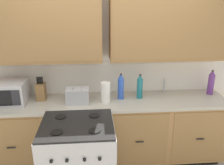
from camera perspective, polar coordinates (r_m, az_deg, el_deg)
wall_unit at (r=3.06m, az=-1.54°, el=10.37°), size 4.29×0.40×2.58m
counter_run at (r=3.28m, az=-1.16°, el=-11.43°), size 3.12×0.64×0.92m
stove_range at (r=2.76m, az=-7.91°, el=-18.29°), size 0.76×0.68×0.95m
microwave at (r=3.22m, az=-23.85°, el=-2.21°), size 0.48×0.37×0.28m
toaster at (r=2.99m, az=-8.24°, el=-3.14°), size 0.28×0.18×0.19m
knife_block at (r=3.18m, az=-16.59°, el=-2.01°), size 0.11×0.14×0.31m
sink_faucet at (r=3.37m, az=12.30°, el=-0.73°), size 0.02×0.02×0.20m
paper_towel_roll at (r=2.98m, az=-1.55°, el=-2.36°), size 0.12×0.12×0.26m
bottle_violet at (r=3.49m, az=22.59°, el=-0.01°), size 0.08×0.08×0.34m
bottle_teal at (r=3.11m, az=6.65°, el=-0.99°), size 0.08×0.08×0.32m
bottle_blue at (r=3.07m, az=2.11°, el=-1.01°), size 0.08×0.08×0.34m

